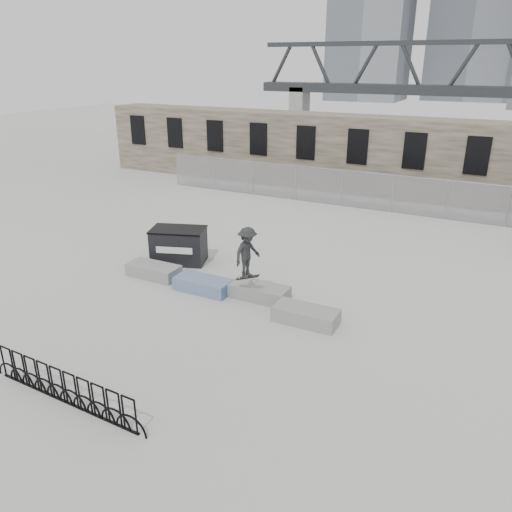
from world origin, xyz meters
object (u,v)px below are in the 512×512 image
(planter_far_left, at_px, (154,270))
(planter_center_left, at_px, (203,284))
(planter_center_right, at_px, (259,291))
(dumpster, at_px, (179,245))
(skateboarder, at_px, (247,253))
(planter_offset, at_px, (306,315))
(bike_rack, at_px, (64,387))

(planter_far_left, height_order, planter_center_left, same)
(planter_center_left, distance_m, planter_center_right, 2.05)
(planter_center_left, xyz_separation_m, planter_center_right, (2.02, 0.37, 0.00))
(dumpster, height_order, skateboarder, skateboarder)
(planter_offset, xyz_separation_m, dumpster, (-6.36, 2.34, 0.45))
(planter_far_left, relative_size, bike_rack, 0.40)
(planter_offset, relative_size, dumpster, 0.83)
(planter_offset, bearing_deg, dumpster, 159.82)
(planter_far_left, height_order, bike_rack, bike_rack)
(planter_center_right, xyz_separation_m, bike_rack, (-1.58, -7.06, 0.18))
(bike_rack, xyz_separation_m, skateboarder, (1.40, 6.56, 1.37))
(planter_center_right, height_order, planter_offset, same)
(bike_rack, bearing_deg, planter_center_left, 93.72)
(skateboarder, bearing_deg, dumpster, 76.86)
(planter_center_right, bearing_deg, planter_offset, -22.56)
(planter_center_right, xyz_separation_m, skateboarder, (-0.18, -0.50, 1.55))
(planter_far_left, distance_m, planter_center_left, 2.33)
(planter_far_left, distance_m, bike_rack, 7.43)
(planter_center_left, xyz_separation_m, planter_offset, (4.04, -0.46, 0.00))
(planter_far_left, bearing_deg, planter_center_right, 2.11)
(planter_center_right, bearing_deg, planter_far_left, -177.89)
(planter_far_left, height_order, dumpster, dumpster)
(planter_center_left, xyz_separation_m, skateboarder, (1.83, -0.12, 1.55))
(planter_center_right, distance_m, bike_rack, 7.23)
(planter_center_left, distance_m, bike_rack, 6.70)
(planter_offset, distance_m, bike_rack, 7.19)
(planter_center_right, relative_size, planter_offset, 1.00)
(planter_center_left, relative_size, planter_center_right, 1.00)
(planter_offset, relative_size, bike_rack, 0.40)
(dumpster, bearing_deg, planter_far_left, -109.06)
(planter_center_left, height_order, planter_center_right, same)
(planter_offset, height_order, bike_rack, bike_rack)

